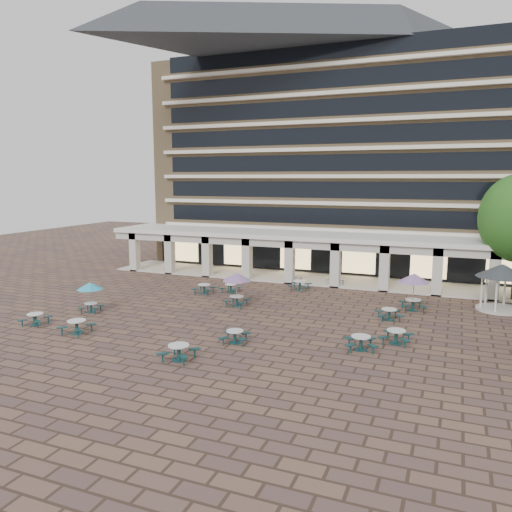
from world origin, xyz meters
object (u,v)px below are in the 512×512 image
object	(u,v)px
picnic_table_1	(179,351)
planter_left	(293,278)
picnic_table_0	(35,318)
planter_right	(335,280)
picnic_table_2	(235,335)
gazebo	(502,276)

from	to	relation	value
picnic_table_1	planter_left	xyz separation A→B (m)	(-0.48, 21.26, -0.08)
picnic_table_0	planter_right	xyz separation A→B (m)	(15.42, 19.24, 0.03)
picnic_table_0	planter_left	xyz separation A→B (m)	(11.54, 19.24, -0.03)
picnic_table_2	gazebo	size ratio (longest dim) A/B	0.52
picnic_table_1	gazebo	bearing A→B (deg)	45.25
gazebo	planter_left	size ratio (longest dim) A/B	2.43
picnic_table_0	picnic_table_1	world-z (taller)	picnic_table_1
picnic_table_0	planter_left	distance (m)	22.44
picnic_table_0	picnic_table_1	size ratio (longest dim) A/B	0.98
picnic_table_1	planter_left	bearing A→B (deg)	89.73
picnic_table_0	picnic_table_2	xyz separation A→B (m)	(13.62, 1.64, -0.01)
gazebo	picnic_table_2	bearing A→B (deg)	-136.97
picnic_table_1	planter_right	xyz separation A→B (m)	(3.40, 21.26, -0.02)
gazebo	planter_right	size ratio (longest dim) A/B	2.43
picnic_table_1	gazebo	size ratio (longest dim) A/B	0.53
picnic_table_0	planter_left	world-z (taller)	planter_left
planter_left	picnic_table_0	bearing A→B (deg)	-120.96
picnic_table_1	gazebo	world-z (taller)	gazebo
picnic_table_0	picnic_table_2	distance (m)	13.72
picnic_table_2	planter_right	xyz separation A→B (m)	(1.81, 17.60, 0.04)
picnic_table_1	gazebo	distance (m)	24.14
picnic_table_0	gazebo	distance (m)	32.51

